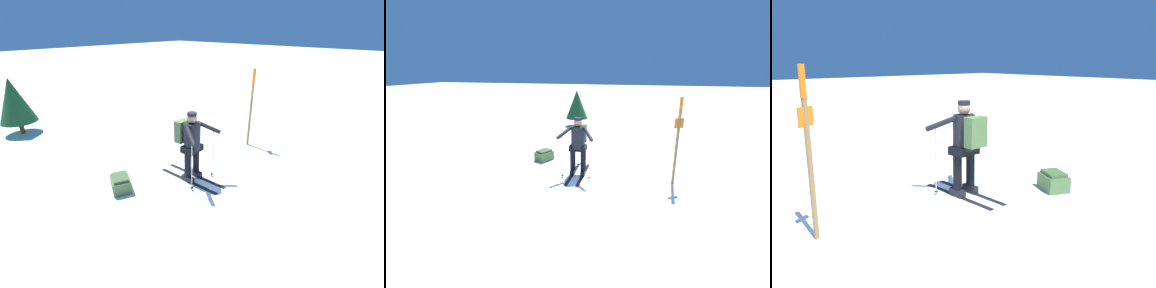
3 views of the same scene
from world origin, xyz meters
TOP-DOWN VIEW (x-y plane):
  - ground_plane at (0.00, 0.00)m, footprint 80.00×80.00m
  - skier at (-0.80, 0.43)m, footprint 0.99×1.63m
  - dropped_backpack at (-2.14, 1.26)m, footprint 0.57×0.63m
  - trail_marker at (1.70, 0.38)m, footprint 0.22×0.14m
  - pine_tree at (-2.40, 6.43)m, footprint 1.09×1.09m

SIDE VIEW (x-z plane):
  - ground_plane at x=0.00m, z-range 0.00..0.00m
  - dropped_backpack at x=-2.14m, z-range -0.01..0.33m
  - skier at x=-0.80m, z-range 0.13..1.74m
  - pine_tree at x=-2.40m, z-range 0.20..2.01m
  - trail_marker at x=1.70m, z-range 0.20..2.42m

